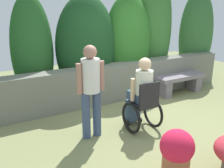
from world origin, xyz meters
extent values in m
plane|color=#7E8353|center=(0.00, 0.00, 0.00)|extent=(11.27, 11.27, 0.00)
cube|color=slate|center=(0.00, 1.55, 0.43)|extent=(6.24, 0.38, 0.86)
ellipsoid|color=#255724|center=(-1.66, 2.22, 1.20)|extent=(0.91, 0.63, 2.41)
ellipsoid|color=#18411E|center=(-0.45, 2.09, 1.20)|extent=(1.46, 1.02, 2.40)
ellipsoid|color=#2C6924|center=(0.64, 2.02, 1.21)|extent=(1.24, 0.87, 2.43)
ellipsoid|color=#376E31|center=(1.55, 2.16, 1.53)|extent=(1.06, 0.74, 3.07)
ellipsoid|color=#336431|center=(2.97, 1.97, 1.29)|extent=(1.11, 0.77, 2.57)
cube|color=slate|center=(1.17, 1.15, 0.19)|extent=(0.20, 0.37, 0.38)
cube|color=slate|center=(2.16, 1.15, 0.19)|extent=(0.20, 0.37, 0.38)
cube|color=slate|center=(1.66, 1.15, 0.43)|extent=(1.35, 0.43, 0.10)
cube|color=black|center=(-0.32, 0.00, 0.50)|extent=(0.40, 0.40, 0.06)
cube|color=black|center=(-0.32, -0.18, 0.73)|extent=(0.40, 0.04, 0.40)
cube|color=black|center=(-0.32, 0.32, 0.10)|extent=(0.28, 0.12, 0.03)
torus|color=black|center=(-0.56, 0.00, 0.28)|extent=(0.05, 0.56, 0.56)
torus|color=black|center=(-0.08, 0.00, 0.28)|extent=(0.05, 0.56, 0.56)
cylinder|color=black|center=(-0.46, 0.25, 0.05)|extent=(0.03, 0.10, 0.10)
cylinder|color=black|center=(-0.18, 0.25, 0.05)|extent=(0.03, 0.10, 0.10)
cube|color=#364C68|center=(-0.32, 0.10, 0.61)|extent=(0.30, 0.40, 0.16)
cube|color=#364C68|center=(-0.32, 0.30, 0.27)|extent=(0.26, 0.14, 0.43)
cylinder|color=silver|center=(-0.32, -0.02, 0.86)|extent=(0.30, 0.30, 0.50)
cylinder|color=beige|center=(-0.51, 0.04, 0.78)|extent=(0.08, 0.08, 0.40)
cylinder|color=beige|center=(-0.13, 0.04, 0.78)|extent=(0.08, 0.08, 0.40)
sphere|color=beige|center=(-0.32, -0.02, 1.22)|extent=(0.22, 0.22, 0.22)
cylinder|color=#3C4C6F|center=(-1.32, 0.22, 0.41)|extent=(0.14, 0.14, 0.81)
cylinder|color=#3C4C6F|center=(-1.12, 0.22, 0.41)|extent=(0.14, 0.14, 0.81)
cylinder|color=silver|center=(-1.22, 0.22, 1.09)|extent=(0.30, 0.30, 0.55)
cylinder|color=#A4715F|center=(-1.42, 0.22, 1.06)|extent=(0.09, 0.09, 0.49)
cylinder|color=#A4715F|center=(-1.02, 0.22, 1.06)|extent=(0.09, 0.09, 0.49)
sphere|color=#A4715F|center=(-1.22, 0.22, 1.47)|extent=(0.22, 0.22, 0.22)
cylinder|color=#A0563B|center=(-0.67, -1.26, 0.14)|extent=(0.37, 0.37, 0.29)
ellipsoid|color=#376A15|center=(-0.67, -1.26, 0.35)|extent=(0.41, 0.41, 0.16)
ellipsoid|color=red|center=(-0.67, -1.26, 0.41)|extent=(0.46, 0.46, 0.46)
camera|label=1|loc=(-2.88, -3.44, 2.22)|focal=41.55mm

